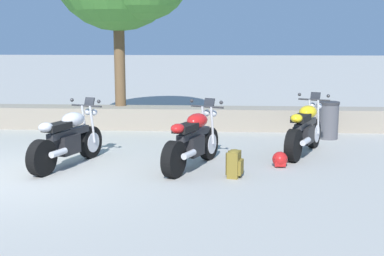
# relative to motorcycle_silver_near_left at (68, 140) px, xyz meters

# --- Properties ---
(ground_plane) EXTENTS (120.00, 120.00, 0.00)m
(ground_plane) POSITION_rel_motorcycle_silver_near_left_xyz_m (-0.72, -0.78, -0.49)
(ground_plane) COLOR #A3A099
(stone_wall) EXTENTS (36.00, 0.80, 0.55)m
(stone_wall) POSITION_rel_motorcycle_silver_near_left_xyz_m (-0.72, 4.02, -0.21)
(stone_wall) COLOR gray
(stone_wall) RESTS_ON ground
(motorcycle_silver_near_left) EXTENTS (0.96, 2.00, 1.18)m
(motorcycle_silver_near_left) POSITION_rel_motorcycle_silver_near_left_xyz_m (0.00, 0.00, 0.00)
(motorcycle_silver_near_left) COLOR black
(motorcycle_silver_near_left) RESTS_ON ground
(motorcycle_red_centre) EXTENTS (1.02, 1.97, 1.18)m
(motorcycle_red_centre) POSITION_rel_motorcycle_silver_near_left_xyz_m (2.26, 0.01, 0.00)
(motorcycle_red_centre) COLOR black
(motorcycle_red_centre) RESTS_ON ground
(motorcycle_yellow_far_right) EXTENTS (1.08, 1.94, 1.18)m
(motorcycle_yellow_far_right) POSITION_rel_motorcycle_silver_near_left_xyz_m (4.43, 1.24, 0.00)
(motorcycle_yellow_far_right) COLOR black
(motorcycle_yellow_far_right) RESTS_ON ground
(rider_backpack) EXTENTS (0.31, 0.33, 0.47)m
(rider_backpack) POSITION_rel_motorcycle_silver_near_left_xyz_m (2.99, -0.59, -0.24)
(rider_backpack) COLOR brown
(rider_backpack) RESTS_ON ground
(rider_helmet) EXTENTS (0.28, 0.28, 0.28)m
(rider_helmet) POSITION_rel_motorcycle_silver_near_left_xyz_m (3.83, 0.14, -0.35)
(rider_helmet) COLOR #B21919
(rider_helmet) RESTS_ON ground
(trash_bin) EXTENTS (0.46, 0.46, 0.86)m
(trash_bin) POSITION_rel_motorcycle_silver_near_left_xyz_m (5.22, 2.89, -0.05)
(trash_bin) COLOR #4C4C51
(trash_bin) RESTS_ON ground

